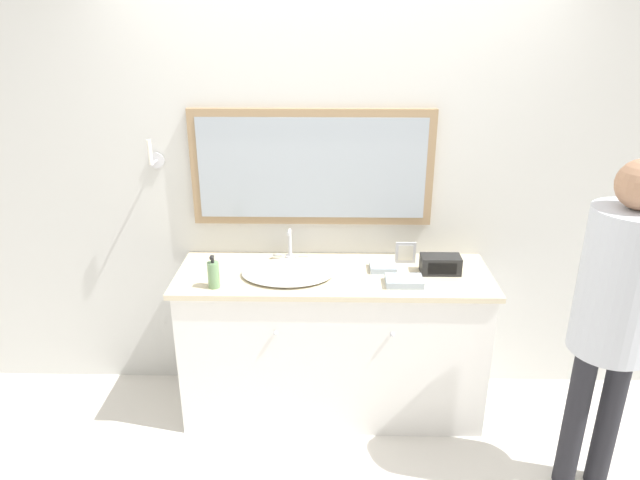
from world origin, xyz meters
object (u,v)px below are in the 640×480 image
(appliance_box, at_px, (440,265))
(person, at_px, (618,298))
(sink_basin, at_px, (288,271))
(soap_bottle, at_px, (214,274))
(picture_frame, at_px, (406,253))

(appliance_box, bearing_deg, person, -41.58)
(appliance_box, bearing_deg, sink_basin, -177.32)
(sink_basin, bearing_deg, appliance_box, 2.68)
(soap_bottle, distance_m, picture_frame, 1.11)
(sink_basin, bearing_deg, person, -20.21)
(appliance_box, xyz_separation_m, picture_frame, (-0.18, 0.13, 0.01))
(sink_basin, xyz_separation_m, appliance_box, (0.85, 0.04, 0.03))
(sink_basin, xyz_separation_m, person, (1.54, -0.57, 0.14))
(sink_basin, relative_size, person, 0.30)
(sink_basin, relative_size, appliance_box, 2.33)
(soap_bottle, xyz_separation_m, appliance_box, (1.23, 0.20, -0.02))
(person, bearing_deg, soap_bottle, 168.18)
(picture_frame, bearing_deg, person, -40.60)
(soap_bottle, height_order, person, person)
(sink_basin, xyz_separation_m, picture_frame, (0.67, 0.17, 0.05))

